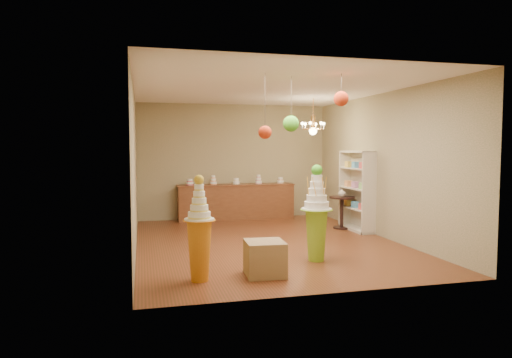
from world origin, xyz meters
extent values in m
plane|color=#5B2D18|center=(0.00, 0.00, 0.00)|extent=(6.50, 6.50, 0.00)
plane|color=white|center=(0.00, 0.00, 3.00)|extent=(6.50, 6.50, 0.00)
cube|color=gray|center=(0.00, 3.25, 1.50)|extent=(5.00, 0.04, 3.00)
cube|color=gray|center=(0.00, -3.25, 1.50)|extent=(5.00, 0.04, 3.00)
cube|color=gray|center=(-2.50, 0.00, 1.50)|extent=(0.04, 6.50, 3.00)
cube|color=gray|center=(2.50, 0.00, 1.50)|extent=(0.04, 6.50, 3.00)
cone|color=#84B728|center=(0.41, -1.61, 0.42)|extent=(0.37, 0.37, 0.85)
cylinder|color=white|center=(0.41, -1.61, 0.86)|extent=(0.50, 0.50, 0.03)
cylinder|color=white|center=(0.41, -1.61, 0.93)|extent=(0.41, 0.41, 0.11)
cylinder|color=white|center=(0.41, -1.61, 1.04)|extent=(0.33, 0.33, 0.11)
cylinder|color=white|center=(0.41, -1.61, 1.15)|extent=(0.27, 0.27, 0.11)
cylinder|color=white|center=(0.41, -1.61, 1.26)|extent=(0.22, 0.22, 0.11)
cylinder|color=white|center=(0.41, -1.61, 1.37)|extent=(0.18, 0.18, 0.11)
sphere|color=green|center=(0.41, -1.61, 1.50)|extent=(0.18, 0.18, 0.18)
cone|color=#C77317|center=(-1.60, -2.28, 0.43)|extent=(0.44, 0.44, 0.86)
cylinder|color=white|center=(-1.60, -2.28, 0.87)|extent=(0.53, 0.53, 0.03)
cylinder|color=white|center=(-1.60, -2.28, 0.94)|extent=(0.40, 0.40, 0.10)
cylinder|color=white|center=(-1.60, -2.28, 1.03)|extent=(0.32, 0.32, 0.10)
cylinder|color=white|center=(-1.60, -2.28, 1.13)|extent=(0.26, 0.26, 0.10)
cylinder|color=white|center=(-1.60, -2.28, 1.22)|extent=(0.20, 0.20, 0.10)
cylinder|color=white|center=(-1.60, -2.28, 1.32)|extent=(0.16, 0.16, 0.10)
sphere|color=gold|center=(-1.60, -2.28, 1.43)|extent=(0.14, 0.14, 0.14)
cube|color=#92754F|center=(-0.64, -2.24, 0.25)|extent=(0.59, 0.59, 0.51)
cube|color=brown|center=(0.00, 2.97, 0.45)|extent=(3.00, 0.50, 0.90)
cube|color=brown|center=(0.00, 2.97, 0.91)|extent=(3.04, 0.54, 0.03)
cylinder|color=white|center=(-1.20, 2.97, 1.00)|extent=(0.18, 0.18, 0.16)
cylinder|color=white|center=(-0.60, 2.97, 1.04)|extent=(0.18, 0.18, 0.24)
cylinder|color=white|center=(0.00, 2.97, 1.00)|extent=(0.18, 0.18, 0.16)
cylinder|color=white|center=(0.60, 2.97, 1.04)|extent=(0.18, 0.18, 0.24)
cylinder|color=white|center=(1.20, 2.97, 1.00)|extent=(0.18, 0.18, 0.16)
cube|color=beige|center=(2.48, 0.80, 0.90)|extent=(0.04, 1.20, 1.80)
cube|color=beige|center=(2.32, 0.80, 0.50)|extent=(0.30, 1.14, 0.03)
cube|color=beige|center=(2.32, 0.80, 0.95)|extent=(0.30, 1.14, 0.03)
cube|color=beige|center=(2.32, 0.80, 1.40)|extent=(0.30, 1.14, 0.03)
cylinder|color=black|center=(2.10, 1.06, 0.02)|extent=(0.44, 0.44, 0.04)
cylinder|color=black|center=(2.10, 1.06, 0.36)|extent=(0.09, 0.09, 0.72)
cylinder|color=black|center=(2.10, 1.06, 0.72)|extent=(0.66, 0.66, 0.04)
imported|color=beige|center=(2.10, 1.06, 0.84)|extent=(0.18, 0.18, 0.19)
cylinder|color=#423830|center=(-0.55, -1.89, 2.55)|extent=(0.01, 0.01, 0.89)
sphere|color=#B52F12|center=(-0.55, -1.89, 2.11)|extent=(0.20, 0.20, 0.20)
cylinder|color=#423830|center=(-0.05, -1.66, 2.63)|extent=(0.01, 0.01, 0.75)
sphere|color=green|center=(-0.05, -1.66, 2.25)|extent=(0.26, 0.26, 0.26)
cylinder|color=#423830|center=(0.60, -2.10, 2.81)|extent=(0.01, 0.01, 0.38)
sphere|color=#B52F12|center=(0.60, -2.10, 2.62)|extent=(0.23, 0.23, 0.23)
cylinder|color=#D09549|center=(1.44, 1.25, 2.75)|extent=(0.02, 0.02, 0.50)
cylinder|color=#D09549|center=(1.44, 1.25, 2.45)|extent=(0.10, 0.10, 0.30)
sphere|color=#FFD88C|center=(1.44, 1.25, 2.25)|extent=(0.18, 0.18, 0.18)
camera|label=1|loc=(-2.37, -8.60, 1.88)|focal=32.00mm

